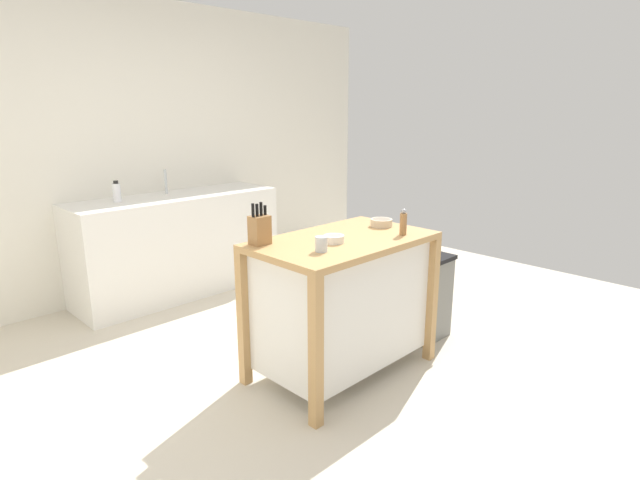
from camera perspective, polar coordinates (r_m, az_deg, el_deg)
ground_plane at (r=3.37m, az=-1.63°, el=-15.18°), size 6.75×6.75×0.00m
wall_back at (r=4.89m, az=-20.94°, el=9.33°), size 5.75×0.10×2.60m
kitchen_island at (r=3.25m, az=2.51°, el=-6.54°), size 1.14×0.69×0.90m
knife_block at (r=2.98m, az=-6.79°, el=1.23°), size 0.11×0.09×0.25m
bowl_stoneware_deep at (r=3.45m, az=6.90°, el=1.97°), size 0.15×0.15×0.05m
bowl_ceramic_small at (r=3.01m, az=1.56°, el=0.15°), size 0.12×0.12×0.05m
drinking_cup at (r=2.82m, az=0.14°, el=-0.46°), size 0.07×0.07×0.09m
pepper_grinder at (r=3.22m, az=9.33°, el=1.93°), size 0.04×0.04×0.17m
trash_bin at (r=3.86m, az=11.74°, el=-6.24°), size 0.36×0.28×0.63m
sink_counter at (r=4.83m, az=-15.64°, el=-0.48°), size 1.86×0.60×0.91m
sink_faucet at (r=4.84m, az=-16.93°, el=6.29°), size 0.02×0.02×0.22m
bottle_hand_soap at (r=4.55m, az=-21.85°, el=5.01°), size 0.07×0.07×0.18m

